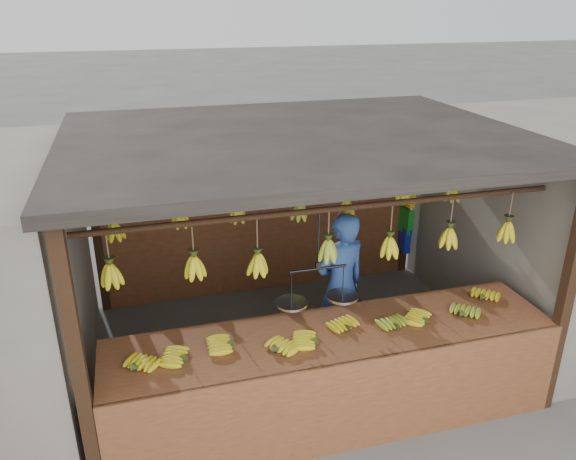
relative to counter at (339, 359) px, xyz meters
name	(u,v)px	position (x,y,z in m)	size (l,w,h in m)	color
ground	(295,350)	(-0.01, 1.24, -0.72)	(80.00, 80.00, 0.00)	#5B5B57
stall	(287,168)	(-0.01, 1.57, 1.25)	(4.30, 3.30, 2.40)	black
counter	(339,359)	(0.00, 0.00, 0.00)	(3.92, 0.89, 0.96)	brown
hanging_bananas	(295,211)	(-0.02, 1.24, 0.90)	(3.64, 2.25, 0.39)	gold
balance_scale	(317,295)	(-0.12, 0.24, 0.51)	(0.72, 0.27, 0.83)	black
vendor	(341,286)	(0.43, 1.08, 0.08)	(0.59, 0.39, 1.61)	#3359A5
bag_bundles	(407,207)	(1.93, 2.59, 0.27)	(0.08, 0.26, 1.23)	red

